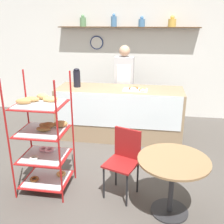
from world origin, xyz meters
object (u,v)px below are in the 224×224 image
(person_worker, at_px, (124,83))
(cafe_table, at_px, (173,172))
(cafe_chair, at_px, (124,156))
(donut_tray_counter, at_px, (137,89))
(coffee_carafe, at_px, (77,78))
(pastry_rack, at_px, (44,137))

(person_worker, distance_m, cafe_table, 2.76)
(person_worker, xyz_separation_m, cafe_chair, (0.27, -2.29, -0.40))
(cafe_table, distance_m, donut_tray_counter, 2.07)
(cafe_table, bearing_deg, coffee_carafe, 129.62)
(coffee_carafe, bearing_deg, person_worker, 34.04)
(cafe_table, bearing_deg, person_worker, 108.24)
(person_worker, relative_size, cafe_table, 2.10)
(pastry_rack, distance_m, cafe_chair, 1.06)
(cafe_table, xyz_separation_m, coffee_carafe, (-1.69, 2.04, 0.60))
(cafe_chair, bearing_deg, person_worker, 116.77)
(cafe_chair, distance_m, donut_tray_counter, 1.70)
(pastry_rack, xyz_separation_m, cafe_chair, (1.04, 0.05, -0.21))
(cafe_chair, distance_m, coffee_carafe, 2.14)
(pastry_rack, distance_m, coffee_carafe, 1.83)
(pastry_rack, height_order, cafe_table, pastry_rack)
(pastry_rack, relative_size, person_worker, 0.92)
(person_worker, distance_m, donut_tray_counter, 0.72)
(pastry_rack, xyz_separation_m, donut_tray_counter, (1.07, 1.69, 0.24))
(pastry_rack, relative_size, cafe_table, 1.94)
(person_worker, xyz_separation_m, cafe_table, (0.86, -2.60, -0.40))
(cafe_table, bearing_deg, cafe_chair, 152.60)
(pastry_rack, bearing_deg, person_worker, 71.82)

